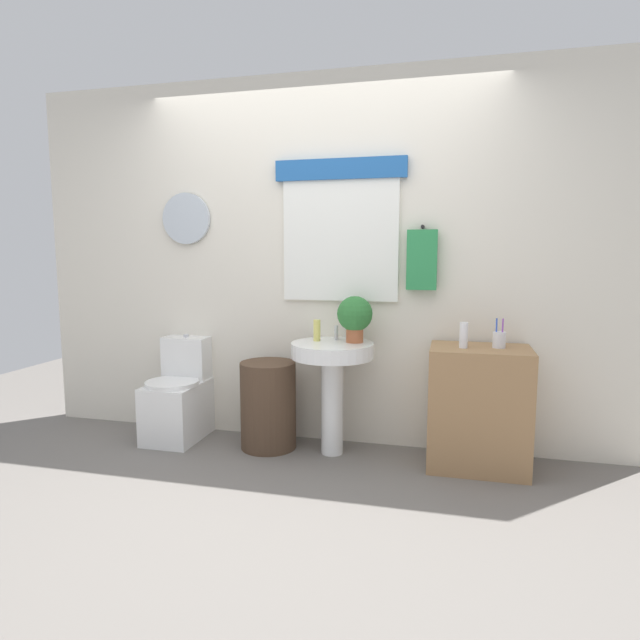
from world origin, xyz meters
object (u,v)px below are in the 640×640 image
Objects in this scene: wooden_cabinet at (479,408)px; potted_plant at (355,316)px; soap_bottle at (317,330)px; toilet at (179,399)px; laundry_hamper at (268,405)px; pedestal_sink at (332,368)px; lotion_bottle at (464,335)px; toothbrush_cup at (499,339)px.

wooden_cabinet is 0.99m from potted_plant.
soap_bottle reaches higher than wooden_cabinet.
soap_bottle is (1.05, 0.02, 0.55)m from toilet.
laundry_hamper is 0.88m from potted_plant.
soap_bottle is at bearing 157.38° from pedestal_sink.
toothbrush_cup is (0.22, 0.06, -0.03)m from lotion_bottle.
wooden_cabinet reaches higher than pedestal_sink.
pedestal_sink is at bearing -22.62° from soap_bottle.
soap_bottle is at bearing 177.33° from wooden_cabinet.
lotion_bottle is (0.85, -0.04, 0.27)m from pedestal_sink.
laundry_hamper is 0.80× the size of pedestal_sink.
wooden_cabinet is at bearing -169.50° from toothbrush_cup.
potted_plant reaches higher than toothbrush_cup.
toilet is 1.19m from soap_bottle.
potted_plant is at bearing 23.20° from pedestal_sink.
toothbrush_cup is at bearing 0.75° from laundry_hamper.
lotion_bottle is 0.87× the size of toothbrush_cup.
potted_plant reaches higher than lotion_bottle.
toothbrush_cup reaches higher than wooden_cabinet.
laundry_hamper is 1.96× the size of potted_plant.
lotion_bottle reaches higher than wooden_cabinet.
soap_bottle reaches higher than toilet.
pedestal_sink is at bearing -178.92° from toothbrush_cup.
lotion_bottle is at bearing -2.00° from toilet.
potted_plant is (0.14, 0.06, 0.36)m from pedestal_sink.
toilet is 0.97× the size of wooden_cabinet.
soap_bottle is 0.97m from lotion_bottle.
wooden_cabinet is at bearing -0.82° from toilet.
lotion_bottle reaches higher than toilet.
laundry_hamper is at bearing 180.00° from pedestal_sink.
lotion_bottle is (-0.11, -0.04, 0.47)m from wooden_cabinet.
toilet is 1.24× the size of laundry_hamper.
wooden_cabinet is 1.17m from soap_bottle.
potted_plant is at bearing 2.20° from soap_bottle.
soap_bottle is 0.79× the size of toothbrush_cup.
laundry_hamper is 3.79× the size of lotion_bottle.
toothbrush_cup reaches higher than lotion_bottle.
toilet is at bearing -178.94° from soap_bottle.
soap_bottle is (0.34, 0.05, 0.54)m from laundry_hamper.
toilet is at bearing 179.73° from toothbrush_cup.
laundry_hamper is 1.42m from lotion_bottle.
soap_bottle reaches higher than pedestal_sink.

